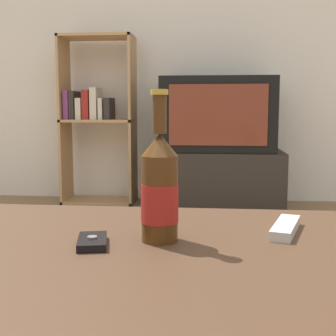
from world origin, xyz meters
name	(u,v)px	position (x,y,z in m)	size (l,w,h in m)	color
back_wall	(196,35)	(0.00, 3.02, 1.30)	(8.00, 0.05, 2.60)	silver
coffee_table	(126,296)	(0.00, 0.00, 0.43)	(1.28, 0.83, 0.49)	#422B1C
tv_stand	(217,179)	(0.17, 2.71, 0.21)	(0.96, 0.49, 0.42)	#28231E
television	(218,114)	(0.17, 2.70, 0.69)	(0.82, 0.46, 0.53)	black
bookshelf	(95,116)	(-0.77, 2.81, 0.67)	(0.55, 0.30, 1.28)	tan
beer_bottle	(160,189)	(0.04, 0.12, 0.59)	(0.07, 0.07, 0.28)	#47280F
cell_phone	(92,242)	(-0.08, 0.08, 0.50)	(0.07, 0.10, 0.02)	black
remote_control	(285,228)	(0.29, 0.20, 0.50)	(0.08, 0.16, 0.02)	beige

